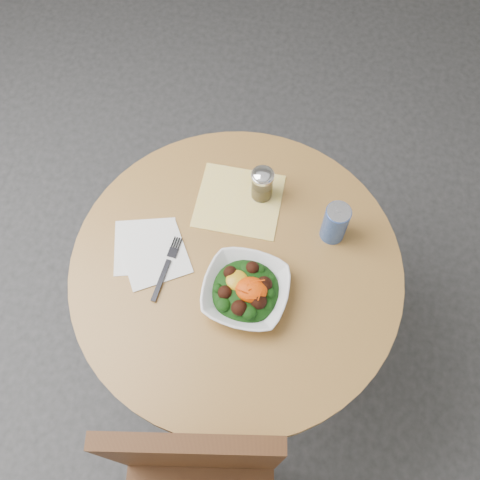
{
  "coord_description": "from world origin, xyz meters",
  "views": [
    {
      "loc": [
        0.11,
        -0.56,
        2.07
      ],
      "look_at": [
        0.0,
        0.05,
        0.81
      ],
      "focal_mm": 40.0,
      "sensor_mm": 36.0,
      "label": 1
    }
  ],
  "objects": [
    {
      "name": "salad_bowl",
      "position": [
        0.04,
        -0.08,
        0.78
      ],
      "size": [
        0.24,
        0.24,
        0.08
      ],
      "color": "silver",
      "rests_on": "table"
    },
    {
      "name": "beverage_can",
      "position": [
        0.24,
        0.14,
        0.81
      ],
      "size": [
        0.07,
        0.07,
        0.13
      ],
      "color": "navy",
      "rests_on": "table"
    },
    {
      "name": "spice_shaker",
      "position": [
        0.03,
        0.23,
        0.81
      ],
      "size": [
        0.06,
        0.06,
        0.11
      ],
      "color": "silver",
      "rests_on": "table"
    },
    {
      "name": "fork",
      "position": [
        -0.18,
        -0.04,
        0.76
      ],
      "size": [
        0.04,
        0.19,
        0.0
      ],
      "color": "black",
      "rests_on": "table"
    },
    {
      "name": "table",
      "position": [
        0.0,
        0.0,
        0.55
      ],
      "size": [
        0.9,
        0.9,
        0.75
      ],
      "color": "black",
      "rests_on": "ground"
    },
    {
      "name": "ground",
      "position": [
        0.0,
        0.0,
        0.0
      ],
      "size": [
        6.0,
        6.0,
        0.0
      ],
      "primitive_type": "plane",
      "color": "#2B2B2D",
      "rests_on": "ground"
    },
    {
      "name": "cloth_napkin",
      "position": [
        -0.03,
        0.2,
        0.75
      ],
      "size": [
        0.24,
        0.22,
        0.0
      ],
      "primitive_type": "cube",
      "rotation": [
        0.0,
        0.0,
        -0.02
      ],
      "color": "yellow",
      "rests_on": "table"
    },
    {
      "name": "paper_napkins",
      "position": [
        -0.24,
        0.0,
        0.75
      ],
      "size": [
        0.25,
        0.24,
        0.0
      ],
      "color": "white",
      "rests_on": "table"
    }
  ]
}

